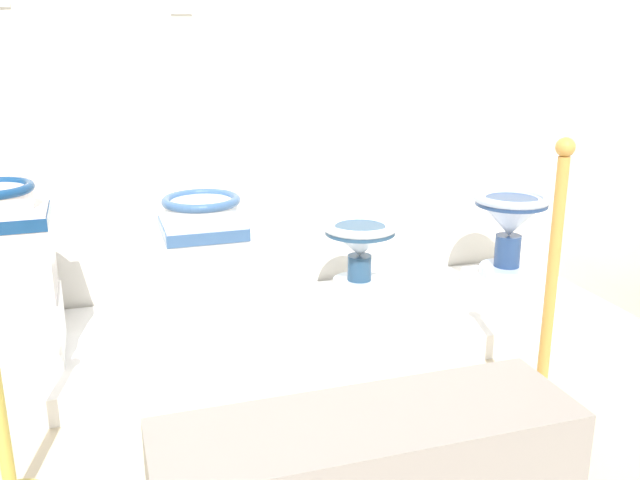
{
  "coord_description": "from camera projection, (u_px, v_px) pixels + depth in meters",
  "views": [
    {
      "loc": [
        0.95,
        -0.63,
        1.39
      ],
      "look_at": [
        1.87,
        2.24,
        0.48
      ],
      "focal_mm": 39.4,
      "sensor_mm": 36.0,
      "label": 1
    }
  ],
  "objects": [
    {
      "name": "antique_toilet_squat_floral",
      "position": [
        510.0,
        219.0,
        3.44
      ],
      "size": [
        0.37,
        0.37,
        0.42
      ],
      "color": "#A0B1D0",
      "rests_on": "plinth_block_squat_floral"
    },
    {
      "name": "antique_toilet_leftmost",
      "position": [
        203.0,
        242.0,
        2.94
      ],
      "size": [
        0.33,
        0.34,
        0.41
      ],
      "color": "silver",
      "rests_on": "plinth_block_leftmost"
    },
    {
      "name": "plinth_block_broad_patterned",
      "position": [
        11.0,
        329.0,
        2.81
      ],
      "size": [
        0.39,
        0.37,
        0.24
      ],
      "primitive_type": "cube",
      "color": "white",
      "rests_on": "display_platform"
    },
    {
      "name": "plinth_block_leftmost",
      "position": [
        207.0,
        312.0,
        3.03
      ],
      "size": [
        0.33,
        0.35,
        0.2
      ],
      "primitive_type": "cube",
      "color": "white",
      "rests_on": "display_platform"
    },
    {
      "name": "display_platform",
      "position": [
        291.0,
        330.0,
        3.22
      ],
      "size": [
        3.05,
        0.88,
        0.11
      ],
      "primitive_type": "cube",
      "color": "white",
      "rests_on": "ground_plane"
    },
    {
      "name": "antique_toilet_tall_cobalt",
      "position": [
        360.0,
        245.0,
        3.27
      ],
      "size": [
        0.35,
        0.35,
        0.35
      ],
      "color": "silver",
      "rests_on": "plinth_block_tall_cobalt"
    },
    {
      "name": "plinth_block_squat_floral",
      "position": [
        505.0,
        283.0,
        3.54
      ],
      "size": [
        0.31,
        0.35,
        0.09
      ],
      "primitive_type": "cube",
      "color": "white",
      "rests_on": "display_platform"
    },
    {
      "name": "wall_back",
      "position": [
        258.0,
        1.0,
        3.25
      ],
      "size": [
        3.67,
        0.06,
        3.02
      ],
      "primitive_type": "cube",
      "color": "white",
      "rests_on": "ground_plane"
    },
    {
      "name": "plinth_block_tall_cobalt",
      "position": [
        359.0,
        300.0,
        3.34
      ],
      "size": [
        0.35,
        0.39,
        0.07
      ],
      "primitive_type": "cube",
      "color": "white",
      "rests_on": "display_platform"
    },
    {
      "name": "stanchion_post_near_right",
      "position": [
        546.0,
        338.0,
        2.43
      ],
      "size": [
        0.22,
        0.22,
        1.06
      ],
      "color": "gold",
      "rests_on": "ground_plane"
    }
  ]
}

